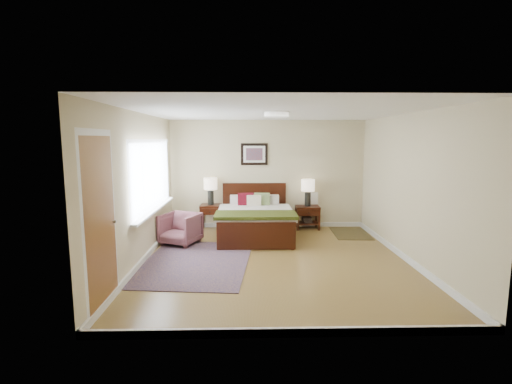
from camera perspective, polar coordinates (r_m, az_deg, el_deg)
The scene contains 18 objects.
floor at distance 6.47m, azimuth 2.98°, elevation -10.47°, with size 5.00×5.00×0.00m, color brown.
back_wall at distance 8.66m, azimuth 1.79°, elevation 2.74°, with size 4.50×0.04×2.50m, color #C0B28B.
front_wall at distance 3.73m, azimuth 6.01°, elevation -4.44°, with size 4.50×0.04×2.50m, color #C0B28B.
left_wall at distance 6.42m, azimuth -17.41°, elevation 0.49°, with size 0.04×5.00×2.50m, color #C0B28B.
right_wall at distance 6.74m, azimuth 22.50°, elevation 0.59°, with size 0.04×5.00×2.50m, color #C0B28B.
ceiling at distance 6.15m, azimuth 3.15°, elevation 12.21°, with size 4.50×5.00×0.02m, color white.
window at distance 7.06m, azimuth -15.47°, elevation 2.26°, with size 0.11×2.72×1.32m.
door at distance 4.80m, azimuth -22.82°, elevation -4.39°, with size 0.06×1.00×2.18m.
ceil_fixture at distance 6.14m, azimuth 3.15°, elevation 11.88°, with size 0.44×0.44×0.08m.
bed at distance 7.83m, azimuth -0.14°, elevation -3.54°, with size 1.59×1.92×1.03m.
wall_art at distance 8.59m, azimuth -0.27°, elevation 5.84°, with size 0.62×0.05×0.50m.
nightstand_left at distance 8.56m, azimuth -6.96°, elevation -2.77°, with size 0.48×0.44×0.58m.
nightstand_right at distance 8.66m, azimuth 7.92°, elevation -3.47°, with size 0.54×0.40×0.53m.
lamp_left at distance 8.49m, azimuth -7.01°, elevation 0.83°, with size 0.30×0.30×0.61m.
lamp_right at distance 8.57m, azimuth 7.99°, elevation 0.60°, with size 0.30×0.30×0.61m.
armchair at distance 7.49m, azimuth -11.56°, elevation -5.56°, with size 0.66×0.68×0.62m, color brown.
rug_persian at distance 6.44m, azimuth -9.25°, elevation -10.59°, with size 1.75×2.47×0.01m, color #0C0C40.
rug_navy at distance 8.49m, azimuth 14.32°, elevation -6.16°, with size 0.75×1.13×0.01m, color black.
Camera 1 is at (-0.48, -6.11, 2.06)m, focal length 26.00 mm.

